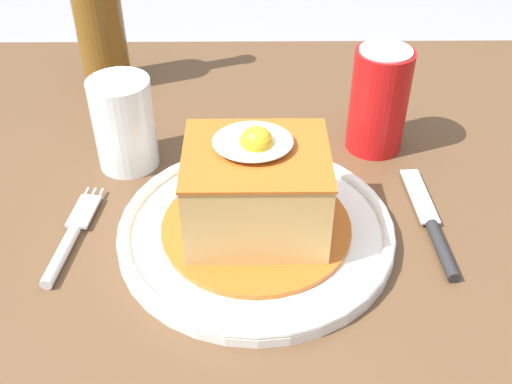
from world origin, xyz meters
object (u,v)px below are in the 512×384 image
(beer_bottle_amber, at_px, (98,14))
(knife, at_px, (435,233))
(soda_can, at_px, (379,100))
(drinking_glass, at_px, (125,129))
(fork, at_px, (69,241))
(main_plate, at_px, (256,229))

(beer_bottle_amber, bearing_deg, knife, -40.48)
(soda_can, bearing_deg, drinking_glass, -173.56)
(soda_can, height_order, beer_bottle_amber, beer_bottle_amber)
(fork, bearing_deg, knife, 1.27)
(knife, bearing_deg, drinking_glass, 157.87)
(main_plate, bearing_deg, fork, -176.25)
(fork, distance_m, beer_bottle_amber, 0.35)
(fork, relative_size, soda_can, 1.14)
(beer_bottle_amber, bearing_deg, soda_can, -25.09)
(soda_can, xyz_separation_m, drinking_glass, (-0.29, -0.03, -0.02))
(soda_can, xyz_separation_m, beer_bottle_amber, (-0.35, 0.16, 0.04))
(main_plate, relative_size, drinking_glass, 2.58)
(main_plate, bearing_deg, beer_bottle_amber, 122.47)
(main_plate, distance_m, fork, 0.18)
(soda_can, bearing_deg, beer_bottle_amber, 154.91)
(fork, relative_size, beer_bottle_amber, 0.53)
(fork, relative_size, knife, 0.86)
(knife, relative_size, beer_bottle_amber, 0.62)
(soda_can, distance_m, beer_bottle_amber, 0.38)
(fork, height_order, knife, same)
(beer_bottle_amber, bearing_deg, main_plate, -57.53)
(main_plate, relative_size, beer_bottle_amber, 1.02)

